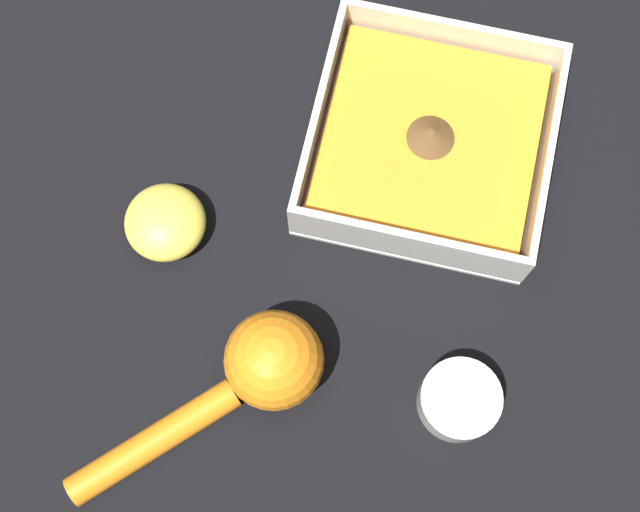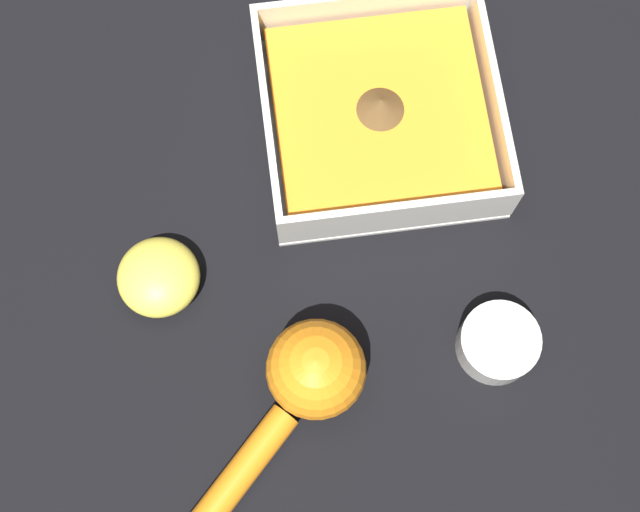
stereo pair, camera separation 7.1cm
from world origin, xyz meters
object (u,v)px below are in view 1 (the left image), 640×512
(spice_bowl, at_px, (459,400))
(square_dish, at_px, (428,144))
(lemon_squeezer, at_px, (255,373))
(lemon_half, at_px, (165,222))

(spice_bowl, bearing_deg, square_dish, 107.59)
(lemon_squeezer, bearing_deg, square_dish, 21.95)
(lemon_squeezer, xyz_separation_m, lemon_half, (-0.10, 0.11, -0.02))
(lemon_half, bearing_deg, square_dish, 30.54)
(spice_bowl, distance_m, lemon_squeezer, 0.16)
(square_dish, xyz_separation_m, lemon_squeezer, (-0.09, -0.22, 0.02))
(lemon_squeezer, height_order, lemon_half, lemon_squeezer)
(square_dish, bearing_deg, lemon_squeezer, -112.73)
(lemon_squeezer, bearing_deg, spice_bowl, -38.93)
(lemon_half, bearing_deg, spice_bowl, -18.57)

